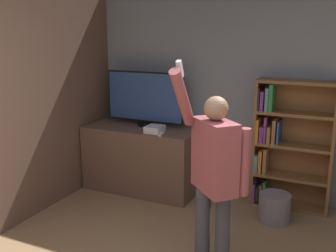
% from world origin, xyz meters
% --- Properties ---
extents(wall_back, '(6.08, 0.09, 2.70)m').
position_xyz_m(wall_back, '(0.01, 3.07, 1.35)').
color(wall_back, gray).
rests_on(wall_back, ground_plane).
extents(wall_side_brick, '(0.06, 4.64, 2.70)m').
position_xyz_m(wall_side_brick, '(-2.07, 1.52, 1.35)').
color(wall_side_brick, brown).
rests_on(wall_side_brick, ground_plane).
extents(tv_ledge, '(1.49, 0.70, 0.86)m').
position_xyz_m(tv_ledge, '(-1.27, 2.63, 0.43)').
color(tv_ledge, brown).
rests_on(tv_ledge, ground_plane).
extents(television, '(1.09, 0.22, 0.72)m').
position_xyz_m(television, '(-1.27, 2.72, 1.23)').
color(television, black).
rests_on(television, tv_ledge).
extents(game_console, '(0.20, 0.22, 0.09)m').
position_xyz_m(game_console, '(-1.00, 2.45, 0.90)').
color(game_console, white).
rests_on(game_console, tv_ledge).
extents(remote_loose, '(0.05, 0.14, 0.02)m').
position_xyz_m(remote_loose, '(-0.87, 2.37, 0.87)').
color(remote_loose, white).
rests_on(remote_loose, tv_ledge).
extents(bookshelf, '(0.91, 0.28, 1.54)m').
position_xyz_m(bookshelf, '(0.52, 2.90, 0.77)').
color(bookshelf, brown).
rests_on(bookshelf, ground_plane).
extents(person, '(0.58, 0.53, 1.88)m').
position_xyz_m(person, '(0.20, 1.16, 0.96)').
color(person, '#383842').
rests_on(person, ground_plane).
extents(waste_bin, '(0.35, 0.35, 0.32)m').
position_xyz_m(waste_bin, '(0.52, 2.42, 0.16)').
color(waste_bin, gray).
rests_on(waste_bin, ground_plane).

